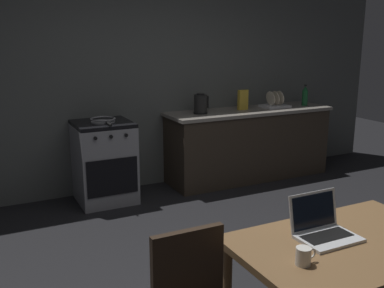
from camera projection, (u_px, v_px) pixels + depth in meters
ground_plane at (256, 279)px, 3.33m from camera, size 12.00×12.00×0.00m
back_wall at (162, 78)px, 5.31m from camera, size 6.40×0.10×2.59m
kitchen_counter at (248, 144)px, 5.65m from camera, size 2.16×0.64×0.89m
stove_oven at (104, 162)px, 4.83m from camera, size 0.60×0.62×0.89m
dining_table at (347, 254)px, 2.36m from camera, size 1.22×0.77×0.72m
laptop at (323, 229)px, 2.39m from camera, size 0.32×0.27×0.22m
electric_kettle at (201, 104)px, 5.22m from camera, size 0.19×0.17×0.24m
bottle at (305, 96)px, 5.83m from camera, size 0.08×0.08×0.27m
frying_pan at (103, 120)px, 4.70m from camera, size 0.27×0.44×0.05m
coffee_mug at (304, 256)px, 2.10m from camera, size 0.11×0.07×0.09m
cereal_box at (243, 100)px, 5.50m from camera, size 0.13×0.05×0.25m
dish_rack at (275, 104)px, 5.70m from camera, size 0.34×0.26×0.21m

